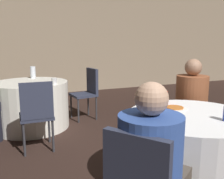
# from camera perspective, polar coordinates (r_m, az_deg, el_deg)

# --- Properties ---
(wall_back) EXTENTS (16.00, 0.06, 2.80)m
(wall_back) POSITION_cam_1_polar(r_m,az_deg,el_deg) (6.85, -10.58, 10.99)
(wall_back) COLOR gray
(wall_back) RESTS_ON ground_plane
(table_near) EXTENTS (1.11, 1.11, 0.74)m
(table_near) POSITION_cam_1_polar(r_m,az_deg,el_deg) (2.41, 17.29, -13.89)
(table_near) COLOR white
(table_near) RESTS_ON ground_plane
(table_far) EXTENTS (1.17, 1.17, 0.74)m
(table_far) POSITION_cam_1_polar(r_m,az_deg,el_deg) (4.19, -17.98, -3.35)
(table_far) COLOR white
(table_far) RESTS_ON ground_plane
(chair_near_northeast) EXTENTS (0.56, 0.56, 0.90)m
(chair_near_northeast) POSITION_cam_1_polar(r_m,az_deg,el_deg) (3.27, 17.54, -4.20)
(chair_near_northeast) COLOR #2D3347
(chair_near_northeast) RESTS_ON ground_plane
(chair_far_south) EXTENTS (0.41, 0.41, 0.90)m
(chair_far_south) POSITION_cam_1_polar(r_m,az_deg,el_deg) (3.19, -16.84, -4.56)
(chair_far_south) COLOR #2D3347
(chair_far_south) RESTS_ON ground_plane
(chair_far_east) EXTENTS (0.45, 0.45, 0.90)m
(chair_far_east) POSITION_cam_1_polar(r_m,az_deg,el_deg) (4.46, -5.52, 0.19)
(chair_far_east) COLOR #2D3347
(chair_far_east) RESTS_ON ground_plane
(person_blue_shirt) EXTENTS (0.51, 0.49, 1.14)m
(person_blue_shirt) POSITION_cam_1_polar(r_m,az_deg,el_deg) (1.62, 9.47, -17.48)
(person_blue_shirt) COLOR #4C4238
(person_blue_shirt) RESTS_ON ground_plane
(person_floral_shirt) EXTENTS (0.50, 0.51, 1.16)m
(person_floral_shirt) POSITION_cam_1_polar(r_m,az_deg,el_deg) (3.10, 17.61, -3.75)
(person_floral_shirt) COLOR #282828
(person_floral_shirt) RESTS_ON ground_plane
(pizza_plate_near) EXTENTS (0.22, 0.22, 0.02)m
(pizza_plate_near) POSITION_cam_1_polar(r_m,az_deg,el_deg) (2.42, 14.14, -4.09)
(pizza_plate_near) COLOR white
(pizza_plate_near) RESTS_ON table_near
(soda_can_red) EXTENTS (0.07, 0.07, 0.12)m
(soda_can_red) POSITION_cam_1_polar(r_m,az_deg,el_deg) (2.62, 11.84, -1.69)
(soda_can_red) COLOR red
(soda_can_red) RESTS_ON table_near
(bottle_far) EXTENTS (0.09, 0.09, 0.21)m
(bottle_far) POSITION_cam_1_polar(r_m,az_deg,el_deg) (4.51, -17.63, 3.76)
(bottle_far) COLOR silver
(bottle_far) RESTS_ON table_far
(cup_far) EXTENTS (0.08, 0.08, 0.10)m
(cup_far) POSITION_cam_1_polar(r_m,az_deg,el_deg) (3.76, -13.07, 1.84)
(cup_far) COLOR white
(cup_far) RESTS_ON table_far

